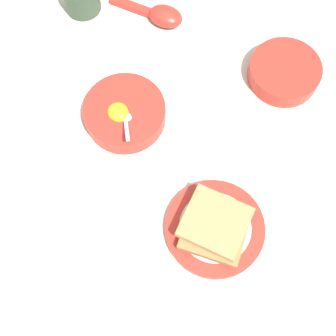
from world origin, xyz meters
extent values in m
plane|color=beige|center=(0.00, 0.00, 0.00)|extent=(3.00, 3.00, 0.00)
cylinder|color=red|center=(0.01, 0.08, 0.02)|extent=(0.16, 0.16, 0.04)
cylinder|color=white|center=(0.01, 0.08, 0.03)|extent=(0.13, 0.13, 0.02)
ellipsoid|color=yellow|center=(0.02, 0.09, 0.04)|extent=(0.04, 0.04, 0.02)
ellipsoid|color=yellow|center=(0.01, 0.10, 0.04)|extent=(0.04, 0.04, 0.02)
cylinder|color=black|center=(0.00, 0.09, 0.04)|extent=(0.04, 0.04, 0.00)
ellipsoid|color=silver|center=(0.00, 0.09, 0.04)|extent=(0.03, 0.02, 0.01)
cube|color=silver|center=(-0.03, 0.12, 0.06)|extent=(0.04, 0.04, 0.03)
cylinder|color=red|center=(-0.25, 0.16, 0.01)|extent=(0.18, 0.18, 0.01)
cylinder|color=white|center=(-0.25, 0.16, 0.01)|extent=(0.13, 0.13, 0.00)
cube|color=#9E7042|center=(-0.26, 0.17, 0.02)|extent=(0.13, 0.13, 0.02)
cube|color=tan|center=(-0.25, 0.16, 0.04)|extent=(0.12, 0.12, 0.02)
ellipsoid|color=red|center=(0.09, -0.15, 0.02)|extent=(0.08, 0.07, 0.03)
cube|color=red|center=(0.16, -0.14, 0.01)|extent=(0.10, 0.04, 0.01)
cylinder|color=red|center=(-0.19, -0.18, 0.02)|extent=(0.14, 0.14, 0.04)
cylinder|color=white|center=(-0.19, -0.18, 0.03)|extent=(0.12, 0.12, 0.01)
camera|label=1|loc=(-0.31, 0.38, 0.82)|focal=50.00mm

